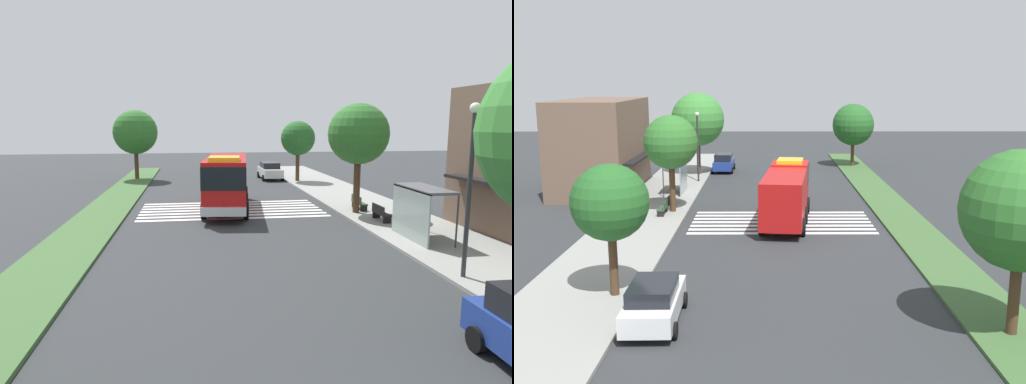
{
  "view_description": "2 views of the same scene",
  "coord_description": "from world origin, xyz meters",
  "views": [
    {
      "loc": [
        25.68,
        -2.43,
        5.54
      ],
      "look_at": [
        0.11,
        1.22,
        1.55
      ],
      "focal_mm": 31.13,
      "sensor_mm": 36.0,
      "label": 1
    },
    {
      "loc": [
        -38.75,
        0.92,
        9.3
      ],
      "look_at": [
        -0.33,
        0.74,
        1.56
      ],
      "focal_mm": 40.42,
      "sensor_mm": 36.0,
      "label": 2
    }
  ],
  "objects": [
    {
      "name": "ground_plane",
      "position": [
        0.0,
        0.0,
        0.0
      ],
      "size": [
        120.0,
        120.0,
        0.0
      ],
      "primitive_type": "plane",
      "color": "#2D3033"
    },
    {
      "name": "bench_west_of_shelter",
      "position": [
        -0.86,
        7.95,
        0.59
      ],
      "size": [
        1.6,
        0.5,
        0.9
      ],
      "color": "#2D472D",
      "rests_on": "sidewalk"
    },
    {
      "name": "sidewalk",
      "position": [
        0.0,
        9.07,
        0.07
      ],
      "size": [
        60.0,
        5.25,
        0.14
      ],
      "primitive_type": "cube",
      "color": "gray",
      "rests_on": "ground_plane"
    },
    {
      "name": "street_lamp",
      "position": [
        11.69,
        7.04,
        3.75
      ],
      "size": [
        0.36,
        0.36,
        6.1
      ],
      "color": "#2D2D30",
      "rests_on": "sidewalk"
    },
    {
      "name": "sidewalk_tree_west",
      "position": [
        0.04,
        7.44,
        4.9
      ],
      "size": [
        3.66,
        3.66,
        6.63
      ],
      "color": "#47301E",
      "rests_on": "sidewalk"
    },
    {
      "name": "parked_car_west",
      "position": [
        -18.04,
        5.24,
        0.88
      ],
      "size": [
        4.46,
        2.15,
        1.7
      ],
      "rotation": [
        0.0,
        0.0,
        0.02
      ],
      "color": "silver",
      "rests_on": "ground_plane"
    },
    {
      "name": "crosswalk",
      "position": [
        -2.54,
        0.0,
        0.01
      ],
      "size": [
        5.85,
        11.6,
        0.01
      ],
      "color": "silver",
      "rests_on": "ground_plane"
    },
    {
      "name": "median_tree_far_west",
      "position": [
        -19.29,
        -7.94,
        4.7
      ],
      "size": [
        4.31,
        4.31,
        6.73
      ],
      "color": "#47301E",
      "rests_on": "median_strip"
    },
    {
      "name": "fire_truck",
      "position": [
        -2.29,
        -0.34,
        1.99
      ],
      "size": [
        9.72,
        3.55,
        3.69
      ],
      "rotation": [
        0.0,
        0.0,
        -0.11
      ],
      "color": "#B71414",
      "rests_on": "ground_plane"
    },
    {
      "name": "bus_stop_shelter",
      "position": [
        6.51,
        7.95,
        1.89
      ],
      "size": [
        3.5,
        1.4,
        2.46
      ],
      "color": "#4C4C51",
      "rests_on": "sidewalk"
    },
    {
      "name": "sidewalk_tree_far_west",
      "position": [
        -15.44,
        7.44,
        4.15
      ],
      "size": [
        3.24,
        3.24,
        5.66
      ],
      "color": "#47301E",
      "rests_on": "sidewalk"
    },
    {
      "name": "median_strip",
      "position": [
        0.0,
        -7.94,
        0.07
      ],
      "size": [
        60.0,
        3.0,
        0.14
      ],
      "primitive_type": "cube",
      "color": "#3D6033",
      "rests_on": "ground_plane"
    },
    {
      "name": "bench_near_shelter",
      "position": [
        2.51,
        7.95,
        0.59
      ],
      "size": [
        1.6,
        0.5,
        0.9
      ],
      "color": "black",
      "rests_on": "sidewalk"
    }
  ]
}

